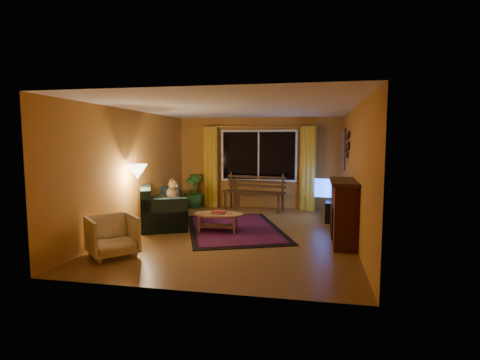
% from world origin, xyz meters
% --- Properties ---
extents(floor, '(4.50, 6.00, 0.02)m').
position_xyz_m(floor, '(0.00, 0.00, -0.01)').
color(floor, brown).
rests_on(floor, ground).
extents(ceiling, '(4.50, 6.00, 0.02)m').
position_xyz_m(ceiling, '(0.00, 0.00, 2.51)').
color(ceiling, white).
rests_on(ceiling, ground).
extents(wall_back, '(4.50, 0.02, 2.50)m').
position_xyz_m(wall_back, '(0.00, 3.01, 1.25)').
color(wall_back, '#B4742A').
rests_on(wall_back, ground).
extents(wall_left, '(0.02, 6.00, 2.50)m').
position_xyz_m(wall_left, '(-2.26, 0.00, 1.25)').
color(wall_left, '#B4742A').
rests_on(wall_left, ground).
extents(wall_right, '(0.02, 6.00, 2.50)m').
position_xyz_m(wall_right, '(2.26, 0.00, 1.25)').
color(wall_right, '#B4742A').
rests_on(wall_right, ground).
extents(window, '(2.00, 0.02, 1.30)m').
position_xyz_m(window, '(0.00, 2.94, 1.45)').
color(window, black).
rests_on(window, wall_back).
extents(curtain_rod, '(3.20, 0.03, 0.03)m').
position_xyz_m(curtain_rod, '(0.00, 2.90, 2.25)').
color(curtain_rod, '#BF8C3F').
rests_on(curtain_rod, wall_back).
extents(curtain_left, '(0.36, 0.36, 2.24)m').
position_xyz_m(curtain_left, '(-1.35, 2.88, 1.12)').
color(curtain_left, gold).
rests_on(curtain_left, ground).
extents(curtain_right, '(0.36, 0.36, 2.24)m').
position_xyz_m(curtain_right, '(1.35, 2.88, 1.12)').
color(curtain_right, gold).
rests_on(curtain_right, ground).
extents(bench, '(1.72, 0.81, 0.50)m').
position_xyz_m(bench, '(-0.06, 2.48, 0.25)').
color(bench, black).
rests_on(bench, ground).
extents(potted_plant, '(0.66, 0.66, 0.95)m').
position_xyz_m(potted_plant, '(-1.78, 2.62, 0.47)').
color(potted_plant, '#235B1E').
rests_on(potted_plant, ground).
extents(sofa, '(1.75, 2.36, 0.88)m').
position_xyz_m(sofa, '(-1.85, 0.63, 0.44)').
color(sofa, black).
rests_on(sofa, ground).
extents(dog, '(0.46, 0.55, 0.51)m').
position_xyz_m(dog, '(-1.80, 1.12, 0.69)').
color(dog, olive).
rests_on(dog, sofa).
extents(armchair, '(0.98, 0.98, 0.73)m').
position_xyz_m(armchair, '(-1.67, -1.88, 0.37)').
color(armchair, beige).
rests_on(armchair, ground).
extents(floor_lamp, '(0.29, 0.29, 1.38)m').
position_xyz_m(floor_lamp, '(-2.00, -0.28, 0.69)').
color(floor_lamp, '#BF8C3F').
rests_on(floor_lamp, ground).
extents(rug, '(2.81, 3.44, 0.02)m').
position_xyz_m(rug, '(-0.13, 0.34, 0.01)').
color(rug, maroon).
rests_on(rug, ground).
extents(coffee_table, '(1.09, 1.09, 0.38)m').
position_xyz_m(coffee_table, '(-0.41, 0.05, 0.19)').
color(coffee_table, '#B47D52').
rests_on(coffee_table, ground).
extents(tv_console, '(0.47, 1.15, 0.47)m').
position_xyz_m(tv_console, '(2.00, 1.74, 0.23)').
color(tv_console, black).
rests_on(tv_console, ground).
extents(television, '(0.30, 0.97, 0.55)m').
position_xyz_m(television, '(2.00, 1.74, 0.74)').
color(television, black).
rests_on(television, tv_console).
extents(fireplace, '(0.40, 1.20, 1.10)m').
position_xyz_m(fireplace, '(2.05, -0.40, 0.55)').
color(fireplace, maroon).
rests_on(fireplace, ground).
extents(mirror_cluster, '(0.06, 0.60, 0.56)m').
position_xyz_m(mirror_cluster, '(2.21, 1.30, 1.80)').
color(mirror_cluster, black).
rests_on(mirror_cluster, wall_right).
extents(painting, '(0.04, 0.76, 0.96)m').
position_xyz_m(painting, '(2.22, 2.45, 1.65)').
color(painting, orange).
rests_on(painting, wall_right).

